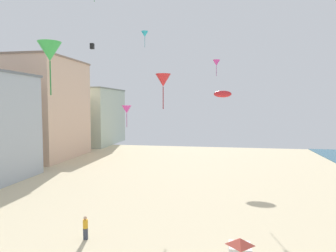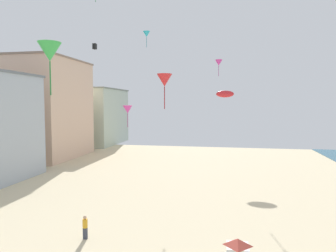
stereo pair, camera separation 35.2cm
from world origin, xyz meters
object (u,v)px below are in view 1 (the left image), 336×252
kite_magenta_delta_2 (216,63)px  kite_red_delta (163,80)px  kite_flyer (85,226)px  kite_cyan_delta (145,34)px  kite_magenta_delta (127,109)px  kite_green_delta (50,52)px  lifeguard_stand (240,252)px  kite_black_box (92,46)px  kite_red_parafoil (223,94)px

kite_magenta_delta_2 → kite_red_delta: kite_magenta_delta_2 is taller
kite_flyer → kite_red_delta: kite_red_delta is taller
kite_magenta_delta_2 → kite_cyan_delta: kite_cyan_delta is taller
kite_magenta_delta → kite_green_delta: bearing=-104.2°
kite_magenta_delta → kite_magenta_delta_2: size_ratio=0.90×
lifeguard_stand → kite_green_delta: 16.61m
kite_red_delta → kite_magenta_delta: bearing=-115.0°
kite_green_delta → kite_black_box: bearing=108.0°
kite_green_delta → kite_magenta_delta: bearing=75.8°
kite_flyer → kite_magenta_delta_2: 30.08m
lifeguard_stand → kite_flyer: bearing=156.3°
lifeguard_stand → kite_black_box: (-20.51, 29.16, 16.36)m
kite_red_delta → kite_red_parafoil: (6.56, 13.47, -1.08)m
kite_cyan_delta → kite_flyer: bearing=-89.3°
kite_cyan_delta → kite_red_delta: kite_cyan_delta is taller
kite_magenta_delta_2 → kite_black_box: kite_black_box is taller
kite_flyer → kite_cyan_delta: size_ratio=0.85×
kite_cyan_delta → kite_green_delta: size_ratio=0.56×
lifeguard_stand → kite_black_box: 39.22m
kite_flyer → kite_red_parafoil: (9.36, 27.47, 9.95)m
kite_black_box → kite_red_delta: bearing=-40.8°
kite_flyer → lifeguard_stand: 10.82m
kite_magenta_delta_2 → kite_red_parafoil: (0.93, 2.37, -4.34)m
kite_magenta_delta_2 → kite_cyan_delta: 11.63m
kite_red_delta → kite_green_delta: bearing=-108.3°
lifeguard_stand → kite_green_delta: (-12.11, 3.26, 10.89)m
kite_magenta_delta_2 → kite_black_box: (-18.83, 0.29, 2.99)m
kite_flyer → kite_black_box: bearing=99.2°
kite_cyan_delta → kite_red_parafoil: kite_cyan_delta is taller
lifeguard_stand → kite_red_parafoil: (-0.74, 31.23, 9.03)m
kite_magenta_delta → kite_magenta_delta_2: 19.44m
lifeguard_stand → kite_red_delta: 21.70m
lifeguard_stand → kite_green_delta: kite_green_delta is taller
kite_magenta_delta → kite_black_box: 21.99m
lifeguard_stand → kite_cyan_delta: (-10.30, 21.55, 16.06)m
kite_magenta_delta → kite_cyan_delta: kite_cyan_delta is taller
kite_magenta_delta_2 → kite_red_delta: size_ratio=0.60×
kite_black_box → lifeguard_stand: bearing=-54.9°
kite_magenta_delta → kite_red_delta: size_ratio=0.54×
kite_cyan_delta → kite_red_parafoil: (9.56, 9.69, -7.03)m
kite_magenta_delta_2 → lifeguard_stand: bearing=-86.7°
kite_red_parafoil → kite_cyan_delta: bearing=-134.6°
lifeguard_stand → kite_black_box: bearing=121.9°
kite_flyer → kite_red_delta: (2.80, 14.00, 11.03)m
kite_red_parafoil → kite_flyer: bearing=-108.8°
lifeguard_stand → kite_magenta_delta_2: size_ratio=1.10×
kite_cyan_delta → lifeguard_stand: bearing=-64.5°
lifeguard_stand → kite_black_box: kite_black_box is taller
lifeguard_stand → kite_cyan_delta: kite_cyan_delta is taller
kite_flyer → kite_green_delta: bearing=-178.8°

